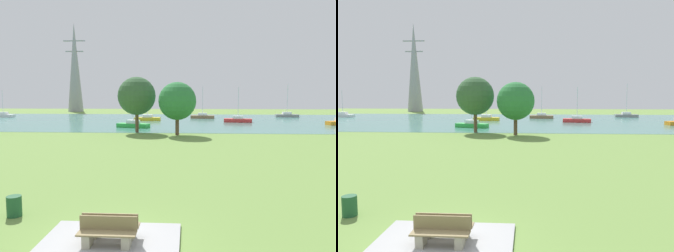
{
  "view_description": "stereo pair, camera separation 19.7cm",
  "coord_description": "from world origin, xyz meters",
  "views": [
    {
      "loc": [
        2.43,
        -9.51,
        4.69
      ],
      "look_at": [
        0.5,
        21.73,
        1.7
      ],
      "focal_mm": 34.17,
      "sensor_mm": 36.0,
      "label": 1
    },
    {
      "loc": [
        2.63,
        -9.49,
        4.69
      ],
      "look_at": [
        0.5,
        21.73,
        1.7
      ],
      "focal_mm": 34.17,
      "sensor_mm": 36.0,
      "label": 2
    }
  ],
  "objects": [
    {
      "name": "ground_plane",
      "position": [
        0.0,
        22.0,
        0.0
      ],
      "size": [
        160.0,
        160.0,
        0.0
      ],
      "primitive_type": "plane",
      "color": "olive"
    },
    {
      "name": "concrete_pad",
      "position": [
        0.0,
        0.0,
        0.05
      ],
      "size": [
        4.4,
        3.2,
        0.1
      ],
      "primitive_type": "cube",
      "color": "#A1A1A1",
      "rests_on": "ground"
    },
    {
      "name": "bench_facing_water",
      "position": [
        0.0,
        0.27,
        0.47
      ],
      "size": [
        1.8,
        0.48,
        0.89
      ],
      "color": "#A19A84",
      "rests_on": "concrete_pad"
    },
    {
      "name": "bench_facing_inland",
      "position": [
        0.0,
        -0.27,
        0.47
      ],
      "size": [
        1.8,
        0.48,
        0.89
      ],
      "color": "#A19A84",
      "rests_on": "concrete_pad"
    },
    {
      "name": "litter_bin",
      "position": [
        -4.3,
        2.17,
        0.4
      ],
      "size": [
        0.56,
        0.56,
        0.8
      ],
      "primitive_type": "cylinder",
      "color": "#1E512D",
      "rests_on": "ground"
    },
    {
      "name": "water_surface",
      "position": [
        0.0,
        50.0,
        0.01
      ],
      "size": [
        140.0,
        40.0,
        0.02
      ],
      "primitive_type": "cube",
      "color": "teal",
      "rests_on": "ground"
    },
    {
      "name": "sailboat_white",
      "position": [
        -37.53,
        57.28,
        0.45
      ],
      "size": [
        4.86,
        1.72,
        5.78
      ],
      "color": "white",
      "rests_on": "water_surface"
    },
    {
      "name": "sailboat_yellow",
      "position": [
        -5.09,
        49.75,
        0.46
      ],
      "size": [
        4.86,
        1.7,
        6.72
      ],
      "color": "yellow",
      "rests_on": "water_surface"
    },
    {
      "name": "sailboat_red",
      "position": [
        11.24,
        47.0,
        0.45
      ],
      "size": [
        4.99,
        2.33,
        6.15
      ],
      "color": "red",
      "rests_on": "water_surface"
    },
    {
      "name": "sailboat_green",
      "position": [
        -5.53,
        36.6,
        0.44
      ],
      "size": [
        5.03,
        2.83,
        5.1
      ],
      "color": "green",
      "rests_on": "water_surface"
    },
    {
      "name": "sailboat_gray",
      "position": [
        23.95,
        61.25,
        0.47
      ],
      "size": [
        4.88,
        1.77,
        7.25
      ],
      "color": "gray",
      "rests_on": "water_surface"
    },
    {
      "name": "sailboat_brown",
      "position": [
        5.46,
        56.18,
        0.46
      ],
      "size": [
        4.92,
        1.95,
        6.51
      ],
      "color": "brown",
      "rests_on": "water_surface"
    },
    {
      "name": "tree_east_far",
      "position": [
        -3.99,
        30.52,
        4.62
      ],
      "size": [
        4.8,
        4.8,
        7.03
      ],
      "color": "brown",
      "rests_on": "ground"
    },
    {
      "name": "tree_mid_shore",
      "position": [
        1.19,
        28.2,
        4.03
      ],
      "size": [
        4.48,
        4.48,
        6.28
      ],
      "color": "brown",
      "rests_on": "ground"
    },
    {
      "name": "electricity_pylon",
      "position": [
        -30.46,
        82.73,
        12.77
      ],
      "size": [
        6.4,
        4.4,
        25.51
      ],
      "color": "gray",
      "rests_on": "ground"
    }
  ]
}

